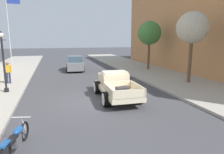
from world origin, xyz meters
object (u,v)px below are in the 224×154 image
at_px(hotrod_truck_cream, 115,85).
at_px(motorcycle_parked, 16,138).
at_px(street_lamp_near, 3,57).
at_px(pedestrian_sidewalk_left, 8,71).
at_px(car_background_grey, 75,64).
at_px(street_tree_second, 149,33).
at_px(flagpole, 10,21).
at_px(street_tree_nearest, 192,28).

xyz_separation_m(hotrod_truck_cream, motorcycle_parked, (-4.78, -4.85, -0.31)).
bearing_deg(street_lamp_near, pedestrian_sidewalk_left, 97.61).
relative_size(motorcycle_parked, pedestrian_sidewalk_left, 1.26).
height_order(car_background_grey, street_tree_second, street_tree_second).
distance_m(flagpole, street_tree_nearest, 22.73).
bearing_deg(motorcycle_parked, street_lamp_near, 103.03).
bearing_deg(street_tree_nearest, car_background_grey, 129.52).
bearing_deg(motorcycle_parked, street_tree_second, 49.97).
height_order(motorcycle_parked, street_tree_nearest, street_tree_nearest).
bearing_deg(pedestrian_sidewalk_left, motorcycle_parked, -78.40).
xyz_separation_m(motorcycle_parked, pedestrian_sidewalk_left, (-2.08, 10.13, 0.64)).
xyz_separation_m(flagpole, street_tree_second, (15.42, -9.60, -1.66)).
bearing_deg(flagpole, street_tree_second, -31.92).
height_order(motorcycle_parked, street_lamp_near, street_lamp_near).
relative_size(hotrod_truck_cream, street_lamp_near, 1.30).
relative_size(pedestrian_sidewalk_left, street_tree_second, 0.31).
bearing_deg(car_background_grey, pedestrian_sidewalk_left, -133.78).
bearing_deg(hotrod_truck_cream, flagpole, 115.25).
relative_size(motorcycle_parked, street_tree_nearest, 0.39).
bearing_deg(street_lamp_near, street_tree_second, 25.37).
distance_m(motorcycle_parked, street_tree_second, 18.25).
relative_size(car_background_grey, street_tree_nearest, 0.82).
height_order(motorcycle_parked, car_background_grey, car_background_grey).
height_order(pedestrian_sidewalk_left, street_tree_second, street_tree_second).
bearing_deg(street_tree_second, street_lamp_near, -154.63).
xyz_separation_m(car_background_grey, street_tree_second, (7.90, -2.37, 3.34)).
bearing_deg(hotrod_truck_cream, street_lamp_near, 158.39).
distance_m(car_background_grey, flagpole, 11.57).
distance_m(pedestrian_sidewalk_left, flagpole, 14.09).
bearing_deg(motorcycle_parked, flagpole, 99.54).
bearing_deg(hotrod_truck_cream, street_tree_second, 52.78).
height_order(flagpole, street_tree_second, flagpole).
relative_size(hotrod_truck_cream, pedestrian_sidewalk_left, 3.03).
xyz_separation_m(hotrod_truck_cream, car_background_grey, (-1.18, 11.21, 0.01)).
height_order(hotrod_truck_cream, street_tree_nearest, street_tree_nearest).
bearing_deg(pedestrian_sidewalk_left, street_lamp_near, -82.39).
distance_m(pedestrian_sidewalk_left, street_tree_second, 14.36).
relative_size(street_tree_nearest, street_tree_second, 1.02).
relative_size(motorcycle_parked, street_tree_second, 0.40).
relative_size(pedestrian_sidewalk_left, street_lamp_near, 0.43).
bearing_deg(street_tree_nearest, hotrod_truck_cream, -165.36).
relative_size(hotrod_truck_cream, street_tree_nearest, 0.93).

